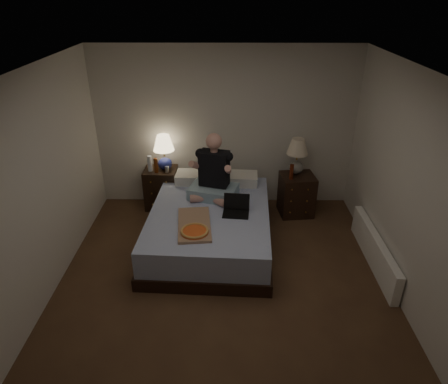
{
  "coord_description": "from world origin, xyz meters",
  "views": [
    {
      "loc": [
        0.04,
        -3.65,
        3.22
      ],
      "look_at": [
        0.0,
        0.9,
        0.85
      ],
      "focal_mm": 32.0,
      "sensor_mm": 36.0,
      "label": 1
    }
  ],
  "objects_px": {
    "nightstand_left": "(162,188)",
    "lamp_right": "(297,156)",
    "laptop": "(236,207)",
    "bed": "(210,226)",
    "lamp_left": "(164,152)",
    "beer_bottle_left": "(156,165)",
    "person": "(213,167)",
    "nightstand_right": "(296,195)",
    "radiator": "(374,250)",
    "water_bottle": "(150,163)",
    "pizza_box": "(195,232)",
    "beer_bottle_right": "(291,172)",
    "soda_can": "(167,169)"
  },
  "relations": [
    {
      "from": "nightstand_left",
      "to": "lamp_right",
      "type": "height_order",
      "value": "lamp_right"
    },
    {
      "from": "laptop",
      "to": "nightstand_left",
      "type": "bearing_deg",
      "value": 140.72
    },
    {
      "from": "bed",
      "to": "lamp_left",
      "type": "relative_size",
      "value": 3.77
    },
    {
      "from": "beer_bottle_left",
      "to": "person",
      "type": "height_order",
      "value": "person"
    },
    {
      "from": "nightstand_right",
      "to": "radiator",
      "type": "relative_size",
      "value": 0.41
    },
    {
      "from": "water_bottle",
      "to": "pizza_box",
      "type": "xyz_separation_m",
      "value": [
        0.8,
        -1.59,
        -0.21
      ]
    },
    {
      "from": "radiator",
      "to": "person",
      "type": "bearing_deg",
      "value": 158.22
    },
    {
      "from": "lamp_right",
      "to": "person",
      "type": "height_order",
      "value": "person"
    },
    {
      "from": "beer_bottle_right",
      "to": "person",
      "type": "bearing_deg",
      "value": -163.44
    },
    {
      "from": "bed",
      "to": "beer_bottle_right",
      "type": "distance_m",
      "value": 1.47
    },
    {
      "from": "soda_can",
      "to": "nightstand_left",
      "type": "bearing_deg",
      "value": 136.84
    },
    {
      "from": "nightstand_left",
      "to": "water_bottle",
      "type": "xyz_separation_m",
      "value": [
        -0.14,
        -0.07,
        0.45
      ]
    },
    {
      "from": "nightstand_left",
      "to": "beer_bottle_left",
      "type": "relative_size",
      "value": 2.83
    },
    {
      "from": "nightstand_left",
      "to": "person",
      "type": "xyz_separation_m",
      "value": [
        0.86,
        -0.67,
        0.67
      ]
    },
    {
      "from": "nightstand_right",
      "to": "laptop",
      "type": "relative_size",
      "value": 1.91
    },
    {
      "from": "beer_bottle_left",
      "to": "person",
      "type": "distance_m",
      "value": 1.08
    },
    {
      "from": "nightstand_left",
      "to": "nightstand_right",
      "type": "distance_m",
      "value": 2.14
    },
    {
      "from": "nightstand_right",
      "to": "person",
      "type": "xyz_separation_m",
      "value": [
        -1.27,
        -0.45,
        0.67
      ]
    },
    {
      "from": "soda_can",
      "to": "radiator",
      "type": "xyz_separation_m",
      "value": [
        2.82,
        -1.39,
        -0.5
      ]
    },
    {
      "from": "pizza_box",
      "to": "radiator",
      "type": "relative_size",
      "value": 0.47
    },
    {
      "from": "water_bottle",
      "to": "person",
      "type": "relative_size",
      "value": 0.27
    },
    {
      "from": "water_bottle",
      "to": "beer_bottle_left",
      "type": "distance_m",
      "value": 0.11
    },
    {
      "from": "laptop",
      "to": "radiator",
      "type": "xyz_separation_m",
      "value": [
        1.77,
        -0.33,
        -0.45
      ]
    },
    {
      "from": "beer_bottle_right",
      "to": "laptop",
      "type": "xyz_separation_m",
      "value": [
        -0.83,
        -0.84,
        -0.12
      ]
    },
    {
      "from": "lamp_right",
      "to": "beer_bottle_right",
      "type": "relative_size",
      "value": 2.43
    },
    {
      "from": "bed",
      "to": "nightstand_right",
      "type": "xyz_separation_m",
      "value": [
        1.31,
        0.83,
        0.06
      ]
    },
    {
      "from": "nightstand_left",
      "to": "water_bottle",
      "type": "bearing_deg",
      "value": -151.88
    },
    {
      "from": "bed",
      "to": "nightstand_left",
      "type": "relative_size",
      "value": 3.24
    },
    {
      "from": "water_bottle",
      "to": "person",
      "type": "xyz_separation_m",
      "value": [
        1.0,
        -0.6,
        0.22
      ]
    },
    {
      "from": "bed",
      "to": "radiator",
      "type": "height_order",
      "value": "bed"
    },
    {
      "from": "beer_bottle_right",
      "to": "person",
      "type": "height_order",
      "value": "person"
    },
    {
      "from": "lamp_left",
      "to": "laptop",
      "type": "height_order",
      "value": "lamp_left"
    },
    {
      "from": "person",
      "to": "radiator",
      "type": "height_order",
      "value": "person"
    },
    {
      "from": "beer_bottle_left",
      "to": "radiator",
      "type": "bearing_deg",
      "value": -24.95
    },
    {
      "from": "nightstand_right",
      "to": "lamp_right",
      "type": "height_order",
      "value": "lamp_right"
    },
    {
      "from": "lamp_left",
      "to": "soda_can",
      "type": "relative_size",
      "value": 5.6
    },
    {
      "from": "water_bottle",
      "to": "pizza_box",
      "type": "distance_m",
      "value": 1.79
    },
    {
      "from": "nightstand_left",
      "to": "person",
      "type": "height_order",
      "value": "person"
    },
    {
      "from": "lamp_left",
      "to": "water_bottle",
      "type": "bearing_deg",
      "value": -162.79
    },
    {
      "from": "lamp_left",
      "to": "pizza_box",
      "type": "distance_m",
      "value": 1.79
    },
    {
      "from": "nightstand_left",
      "to": "soda_can",
      "type": "bearing_deg",
      "value": -41.1
    },
    {
      "from": "nightstand_left",
      "to": "water_bottle",
      "type": "distance_m",
      "value": 0.48
    },
    {
      "from": "bed",
      "to": "radiator",
      "type": "bearing_deg",
      "value": -8.98
    },
    {
      "from": "nightstand_left",
      "to": "beer_bottle_right",
      "type": "distance_m",
      "value": 2.08
    },
    {
      "from": "bed",
      "to": "water_bottle",
      "type": "bearing_deg",
      "value": 137.44
    },
    {
      "from": "nightstand_right",
      "to": "lamp_left",
      "type": "xyz_separation_m",
      "value": [
        -2.05,
        0.22,
        0.61
      ]
    },
    {
      "from": "water_bottle",
      "to": "nightstand_right",
      "type": "bearing_deg",
      "value": -3.84
    },
    {
      "from": "nightstand_right",
      "to": "pizza_box",
      "type": "xyz_separation_m",
      "value": [
        -1.47,
        -1.43,
        0.24
      ]
    },
    {
      "from": "bed",
      "to": "pizza_box",
      "type": "distance_m",
      "value": 0.69
    },
    {
      "from": "nightstand_left",
      "to": "lamp_left",
      "type": "height_order",
      "value": "lamp_left"
    }
  ]
}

